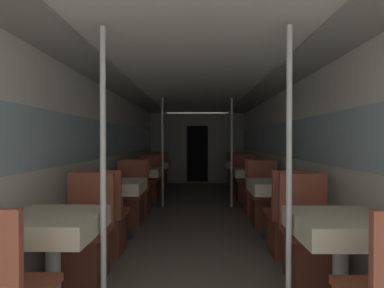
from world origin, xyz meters
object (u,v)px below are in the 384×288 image
at_px(dining_table_right_0, 341,232).
at_px(chair_right_near_3, 241,183).
at_px(chair_right_far_1, 265,206).
at_px(chair_left_far_3, 160,177).
at_px(dining_table_left_0, 53,230).
at_px(dining_table_right_1, 275,190).
at_px(chair_left_near_1, 105,227).
at_px(dining_table_right_3, 238,166).
at_px(dining_table_left_1, 119,190).
at_px(dining_table_right_2, 251,174).
at_px(chair_right_near_1, 288,228).
at_px(chair_left_far_0, 84,248).
at_px(support_pole_left_2, 163,153).
at_px(chair_right_far_2, 246,187).
at_px(dining_table_left_3, 157,166).
at_px(chair_right_far_0, 310,249).
at_px(dining_table_left_2, 144,174).
at_px(chair_right_near_2, 257,198).
at_px(support_pole_left_0, 103,173).
at_px(chair_left_near_2, 138,197).
at_px(chair_right_far_3, 235,177).
at_px(chair_left_far_1, 129,205).
at_px(chair_left_far_2, 149,187).
at_px(support_pole_right_0, 289,173).
at_px(chair_left_near_3, 153,182).
at_px(support_pole_right_2, 232,153).

bearing_deg(dining_table_right_0, chair_right_near_3, 90.00).
bearing_deg(chair_right_far_1, chair_left_far_3, -60.26).
bearing_deg(chair_right_near_3, dining_table_left_0, -113.11).
distance_m(dining_table_right_0, dining_table_right_1, 1.82).
height_order(chair_left_near_1, dining_table_right_3, chair_left_near_1).
height_order(dining_table_left_1, dining_table_right_2, same).
height_order(dining_table_right_0, chair_right_near_1, chair_right_near_1).
xyz_separation_m(chair_left_far_0, support_pole_left_2, (0.37, 3.06, 0.76)).
bearing_deg(chair_right_near_3, chair_right_far_2, -90.00).
bearing_deg(dining_table_left_3, dining_table_left_1, -90.00).
distance_m(chair_right_far_0, chair_right_near_3, 4.29).
height_order(dining_table_left_2, chair_left_far_3, chair_left_far_3).
bearing_deg(support_pole_left_2, chair_right_near_2, -18.91).
bearing_deg(support_pole_left_2, dining_table_left_3, 101.50).
bearing_deg(dining_table_right_0, support_pole_left_0, 180.00).
relative_size(chair_left_near_2, chair_right_far_3, 1.00).
bearing_deg(dining_table_left_2, dining_table_left_3, 90.00).
bearing_deg(dining_table_right_3, dining_table_right_0, -90.00).
bearing_deg(dining_table_left_0, chair_left_far_1, 90.00).
xyz_separation_m(chair_left_far_2, support_pole_right_0, (1.71, -4.23, 0.76)).
bearing_deg(chair_right_far_3, dining_table_right_2, 90.00).
bearing_deg(chair_left_far_0, support_pole_left_2, -96.91).
xyz_separation_m(chair_left_far_3, dining_table_right_2, (2.08, -2.41, 0.34)).
relative_size(chair_left_far_0, dining_table_left_2, 1.29).
xyz_separation_m(chair_left_near_2, chair_right_near_3, (2.08, 1.82, 0.00)).
bearing_deg(support_pole_left_0, support_pole_right_0, 0.00).
relative_size(chair_left_far_3, chair_right_far_1, 1.00).
bearing_deg(dining_table_right_2, chair_right_far_3, 90.00).
xyz_separation_m(dining_table_left_0, chair_left_near_3, (0.00, 4.88, -0.34)).
relative_size(dining_table_left_2, chair_right_near_2, 0.78).
height_order(dining_table_right_1, dining_table_right_2, same).
distance_m(chair_left_far_3, support_pole_right_0, 6.33).
height_order(chair_left_far_0, support_pole_right_2, support_pole_right_2).
bearing_deg(chair_right_far_3, dining_table_left_0, 71.02).
height_order(support_pole_left_0, chair_right_near_3, support_pole_left_0).
distance_m(dining_table_left_3, chair_right_far_3, 2.19).
relative_size(chair_left_far_2, support_pole_right_2, 0.46).
xyz_separation_m(dining_table_left_0, chair_left_near_1, (0.00, 1.24, -0.34)).
relative_size(chair_right_far_1, support_pole_right_2, 0.46).
distance_m(chair_left_far_0, chair_left_near_2, 2.47).
xyz_separation_m(chair_left_near_3, support_pole_right_2, (1.71, -1.24, 0.76)).
bearing_deg(chair_right_far_0, dining_table_left_1, -30.69).
bearing_deg(dining_table_right_2, chair_left_far_2, 164.27).
bearing_deg(support_pole_right_0, support_pole_left_0, 180.00).
bearing_deg(support_pole_left_2, support_pole_right_0, -69.80).
bearing_deg(dining_table_right_3, support_pole_left_2, -133.21).
bearing_deg(chair_left_far_1, dining_table_right_1, 164.27).
xyz_separation_m(support_pole_right_0, dining_table_right_2, (0.37, 3.64, -0.42)).
bearing_deg(support_pole_right_0, dining_table_left_0, 180.00).
distance_m(dining_table_right_0, chair_right_near_3, 4.89).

